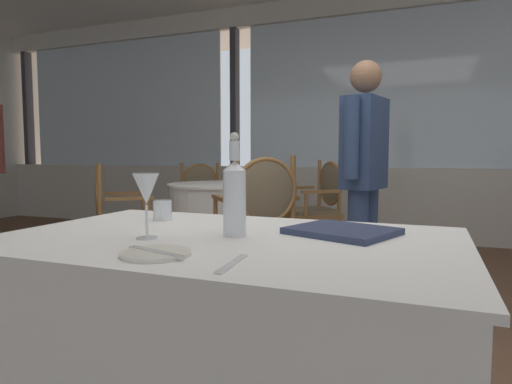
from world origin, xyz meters
The scene contains 16 objects.
ground_plane centered at (0.00, 0.00, 0.00)m, with size 15.08×15.08×0.00m, color brown.
window_wall_far centered at (0.00, 3.41, 1.15)m, with size 11.60×0.14×2.89m.
foreground_table centered at (0.00, -0.75, 0.37)m, with size 1.40×0.90×0.75m.
side_plate centered at (-0.05, -1.05, 0.75)m, with size 0.18×0.18×0.01m, color silver.
butter_knife centered at (-0.05, -1.05, 0.76)m, with size 0.20×0.02×0.00m, color silver.
dinner_fork centered at (0.16, -1.06, 0.75)m, with size 0.18×0.02×0.00m, color silver.
water_bottle centered at (0.02, -0.73, 0.87)m, with size 0.07×0.07×0.32m.
wine_glass centered at (-0.21, -0.87, 0.89)m, with size 0.08×0.08×0.20m.
water_tumbler centered at (-0.38, -0.52, 0.78)m, with size 0.07×0.07×0.08m, color white.
menu_book centered at (0.33, -0.58, 0.76)m, with size 0.30×0.26×0.02m, color #2D3856.
background_table_0 centered at (-1.11, 1.56, 0.37)m, with size 1.00×1.00×0.75m.
dining_chair_0_0 centered at (-0.50, 0.85, 0.58)m, with size 0.66×0.65×1.00m.
dining_chair_0_1 centered at (-0.40, 2.16, 0.55)m, with size 0.65×0.66×0.95m.
dining_chair_0_2 centered at (-1.71, 2.26, 0.54)m, with size 0.66×0.65×0.91m.
dining_chair_0_3 centered at (-1.81, 0.95, 0.54)m, with size 0.65×0.66×0.93m.
diner_person_0 centered at (0.18, 0.95, 0.90)m, with size 0.28×0.52×1.60m.
Camera 1 is at (0.58, -1.96, 1.00)m, focal length 30.93 mm.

